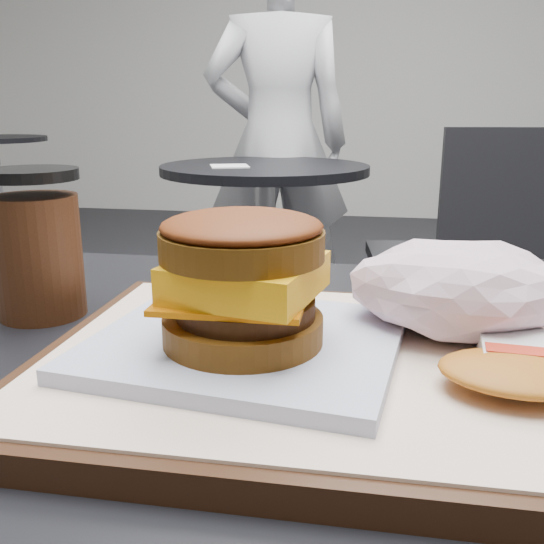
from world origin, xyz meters
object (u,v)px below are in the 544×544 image
(hash_brown, at_px, (542,365))
(crumpled_wrapper, at_px, (457,288))
(serving_tray, at_px, (334,368))
(neighbor_table, at_px, (265,223))
(coffee_cup, at_px, (38,249))
(patron, at_px, (278,143))
(neighbor_chair, at_px, (460,247))
(breakfast_sandwich, at_px, (244,295))

(hash_brown, relative_size, crumpled_wrapper, 0.84)
(serving_tray, bearing_deg, neighbor_table, 102.12)
(serving_tray, bearing_deg, coffee_cup, 160.83)
(serving_tray, distance_m, crumpled_wrapper, 0.10)
(crumpled_wrapper, height_order, patron, patron)
(neighbor_table, bearing_deg, hash_brown, -74.19)
(neighbor_table, bearing_deg, neighbor_chair, -6.23)
(neighbor_table, relative_size, neighbor_chair, 0.85)
(breakfast_sandwich, height_order, neighbor_chair, breakfast_sandwich)
(serving_tray, height_order, neighbor_chair, neighbor_chair)
(serving_tray, height_order, hash_brown, hash_brown)
(coffee_cup, xyz_separation_m, neighbor_table, (-0.10, 1.57, -0.28))
(breakfast_sandwich, bearing_deg, crumpled_wrapper, 25.31)
(crumpled_wrapper, bearing_deg, serving_tray, -146.40)
(crumpled_wrapper, relative_size, coffee_cup, 1.16)
(coffee_cup, bearing_deg, hash_brown, -16.42)
(breakfast_sandwich, distance_m, neighbor_chair, 1.66)
(serving_tray, bearing_deg, patron, 100.36)
(hash_brown, height_order, crumpled_wrapper, crumpled_wrapper)
(coffee_cup, bearing_deg, serving_tray, -19.17)
(breakfast_sandwich, distance_m, patron, 2.11)
(neighbor_table, bearing_deg, patron, 93.22)
(neighbor_chair, bearing_deg, crumpled_wrapper, -97.79)
(coffee_cup, distance_m, patron, 1.99)
(breakfast_sandwich, distance_m, hash_brown, 0.18)
(neighbor_table, xyz_separation_m, neighbor_chair, (0.64, -0.07, -0.04))
(neighbor_chair, distance_m, patron, 0.88)
(hash_brown, xyz_separation_m, neighbor_chair, (0.17, 1.61, -0.29))
(hash_brown, bearing_deg, patron, 103.38)
(crumpled_wrapper, bearing_deg, neighbor_table, 105.19)
(serving_tray, xyz_separation_m, crumpled_wrapper, (0.08, 0.05, 0.04))
(breakfast_sandwich, relative_size, hash_brown, 1.72)
(serving_tray, height_order, crumpled_wrapper, crumpled_wrapper)
(breakfast_sandwich, relative_size, crumpled_wrapper, 1.46)
(serving_tray, distance_m, neighbor_chair, 1.63)
(neighbor_chair, bearing_deg, neighbor_table, 173.77)
(crumpled_wrapper, distance_m, neighbor_chair, 1.58)
(hash_brown, distance_m, neighbor_chair, 1.64)
(coffee_cup, bearing_deg, breakfast_sandwich, -26.73)
(breakfast_sandwich, xyz_separation_m, coffee_cup, (-0.20, 0.10, -0.00))
(neighbor_table, bearing_deg, crumpled_wrapper, -74.81)
(neighbor_chair, bearing_deg, hash_brown, -96.03)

